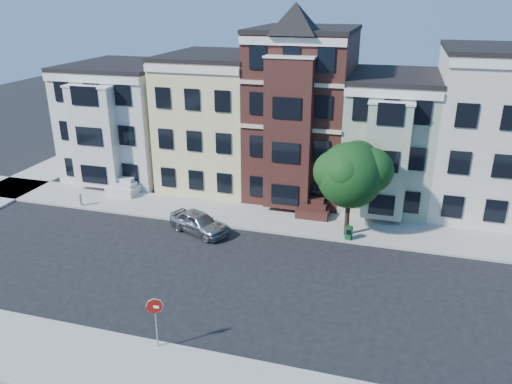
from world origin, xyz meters
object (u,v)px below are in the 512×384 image
(street_tree, at_px, (350,179))
(newspaper_box, at_px, (349,233))
(fire_hydrant, at_px, (80,201))
(stop_sign, at_px, (156,320))
(parked_car, at_px, (199,222))

(street_tree, bearing_deg, newspaper_box, -70.38)
(fire_hydrant, bearing_deg, newspaper_box, 0.00)
(newspaper_box, xyz_separation_m, fire_hydrant, (-19.26, 0.00, -0.06))
(stop_sign, bearing_deg, street_tree, 59.47)
(newspaper_box, xyz_separation_m, stop_sign, (-6.79, -12.64, 0.93))
(newspaper_box, height_order, stop_sign, stop_sign)
(parked_car, height_order, stop_sign, stop_sign)
(parked_car, distance_m, newspaper_box, 9.57)
(newspaper_box, bearing_deg, stop_sign, -103.97)
(stop_sign, bearing_deg, fire_hydrant, 130.43)
(newspaper_box, distance_m, fire_hydrant, 19.26)
(parked_car, bearing_deg, newspaper_box, -58.41)
(street_tree, height_order, fire_hydrant, street_tree)
(fire_hydrant, bearing_deg, stop_sign, -45.38)
(stop_sign, bearing_deg, newspaper_box, 57.57)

